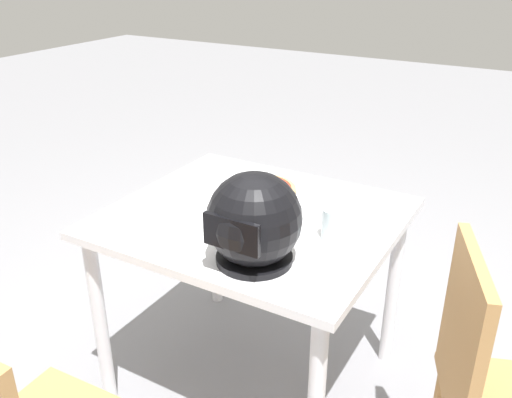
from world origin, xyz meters
The scene contains 7 objects.
ground_plane centered at (0.00, 0.00, 0.00)m, with size 14.00×14.00×0.00m, color gray.
dining_table centered at (0.00, 0.00, 0.64)m, with size 0.97×0.86×0.73m.
pizza_plate centered at (0.07, -0.15, 0.74)m, with size 0.32×0.32×0.01m, color white.
pizza centered at (0.06, -0.15, 0.76)m, with size 0.28×0.28×0.06m.
motorcycle_helmet centered at (-0.16, 0.27, 0.86)m, with size 0.28×0.28×0.28m.
drinking_glass centered at (-0.30, 0.03, 0.78)m, with size 0.07×0.07×0.10m, color silver.
chair_side centered at (-0.85, 0.21, 0.51)m, with size 0.51×0.51×0.90m.
Camera 1 is at (-0.87, 1.48, 1.58)m, focal length 38.51 mm.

